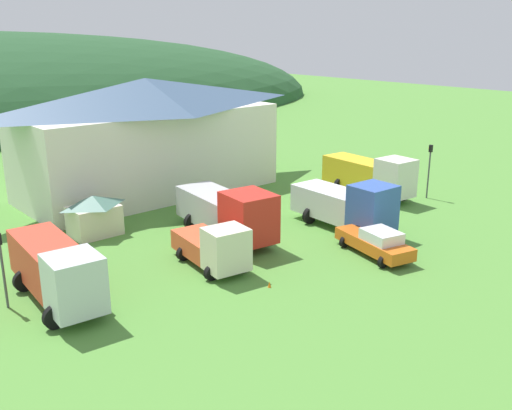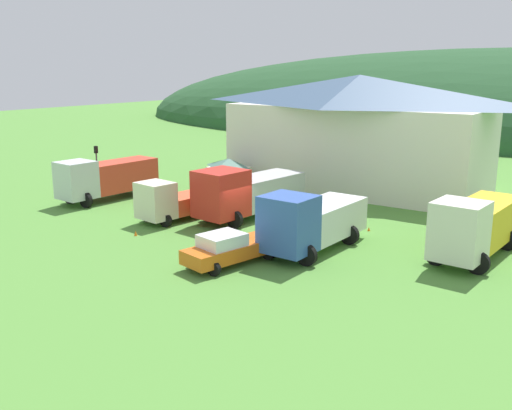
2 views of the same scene
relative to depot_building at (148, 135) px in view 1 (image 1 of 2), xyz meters
name	(u,v)px [view 1 (image 1 of 2)]	position (x,y,z in m)	size (l,w,h in m)	color
ground_plane	(264,245)	(-1.10, -14.85, -4.65)	(200.00, 200.00, 0.00)	#518C38
depot_building	(148,135)	(0.00, 0.00, 0.00)	(21.15, 9.34, 9.03)	white
play_shed_cream	(94,215)	(-7.98, -6.43, -3.31)	(3.18, 2.42, 2.60)	beige
tow_truck_silver	(57,269)	(-13.61, -14.07, -2.94)	(3.43, 7.94, 3.17)	silver
light_truck_cream	(215,247)	(-5.51, -15.76, -3.38)	(3.08, 5.67, 2.68)	beige
crane_truck_red	(229,212)	(-1.96, -12.55, -2.89)	(3.97, 8.63, 3.46)	red
box_truck_blue	(348,205)	(4.91, -16.32, -2.96)	(3.49, 7.47, 3.41)	#3356AD
heavy_rig_striped	(371,174)	(12.38, -12.39, -2.90)	(3.49, 7.99, 3.39)	silver
service_pickup_orange	(376,242)	(2.63, -20.38, -3.82)	(3.01, 5.47, 1.66)	orange
traffic_light_west	(2,262)	(-15.70, -13.03, -2.34)	(0.20, 0.32, 3.73)	#4C4C51
traffic_light_east	(429,166)	(15.26, -15.63, -2.08)	(0.20, 0.32, 4.19)	#4C4C51
traffic_cone_near_pickup	(269,287)	(-4.91, -19.54, -4.65)	(0.36, 0.36, 0.64)	orange
traffic_cone_mid_row	(298,208)	(5.93, -10.86, -4.65)	(0.36, 0.36, 0.48)	orange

